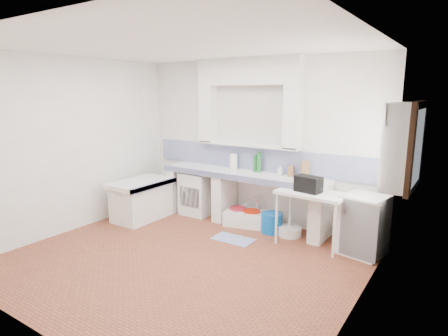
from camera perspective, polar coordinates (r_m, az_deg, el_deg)
The scene contains 36 objects.
floor at distance 5.30m, azimuth -6.17°, elevation -13.56°, with size 4.50×4.50×0.00m, color brown.
ceiling at distance 4.84m, azimuth -6.90°, elevation 18.09°, with size 4.50×4.50×0.00m, color white.
wall_back at distance 6.52m, azimuth 4.88°, elevation 4.02°, with size 4.50×4.50×0.00m, color white.
wall_front at distance 3.62m, azimuth -27.34°, elevation -3.09°, with size 4.50×4.50×0.00m, color white.
wall_left at distance 6.54m, azimuth -21.81°, elevation 3.28°, with size 4.50×4.50×0.00m, color white.
wall_right at distance 3.86m, azimuth 20.03°, elevation -1.67°, with size 4.50×4.50×0.00m, color white.
alcove_mass at distance 6.42m, azimuth 3.70°, elevation 14.44°, with size 1.90×0.25×0.45m, color white.
window_frame at distance 4.96m, azimuth 25.49°, elevation 3.01°, with size 0.35×0.86×1.06m, color #382011.
lace_valance at distance 4.95m, azimuth 24.19°, elevation 7.53°, with size 0.01×0.84×0.24m, color white.
counter_slab at distance 6.40m, azimuth 2.72°, elevation -0.99°, with size 3.00×0.60×0.08m, color white.
counter_lip at distance 6.17m, azimuth 1.39°, elevation -1.45°, with size 3.00×0.04×0.10m, color navy.
counter_pier_left at distance 7.30m, azimuth -6.79°, elevation -3.14°, with size 0.20×0.55×0.82m, color white.
counter_pier_mid at distance 6.69m, azimuth 0.11°, elevation -4.40°, with size 0.20×0.55×0.82m, color white.
counter_pier_right at distance 5.95m, azimuth 14.41°, elevation -6.79°, with size 0.20×0.55×0.82m, color white.
peninsula_top at distance 6.81m, azimuth -12.48°, elevation -2.22°, with size 0.70×1.10×0.08m, color white.
peninsula_base at distance 6.90m, azimuth -12.36°, elevation -5.04°, with size 0.60×1.00×0.62m, color white.
peninsula_lip at distance 6.58m, azimuth -10.48°, elevation -2.61°, with size 0.04×1.10×0.10m, color navy.
backsplash at distance 6.55m, azimuth 4.78°, elevation 1.41°, with size 4.27×0.03×0.40m, color navy.
stove at distance 7.02m, azimuth -3.92°, elevation -3.82°, with size 0.55×0.54×0.79m, color white.
sink at distance 6.49m, azimuth 4.25°, elevation -7.72°, with size 0.90×0.48×0.22m, color white.
side_table at distance 5.70m, azimuth 12.97°, elevation -7.53°, with size 0.98×0.54×0.04m, color white.
fridge at distance 5.63m, azimuth 20.38°, elevation -8.07°, with size 0.55×0.55×0.84m, color white.
bucket_red at distance 6.58m, azimuth 2.09°, elevation -7.17°, with size 0.29×0.29×0.27m, color red.
bucket_orange at distance 6.46m, azimuth 4.21°, elevation -7.59°, with size 0.29×0.29×0.27m, color red.
bucket_blue at distance 6.19m, azimuth 7.24°, elevation -8.22°, with size 0.34×0.34×0.32m, color #095CB8.
basin_white at distance 6.13m, azimuth 9.96°, elevation -9.42°, with size 0.37×0.37×0.14m, color white.
water_bottle_a at distance 6.69m, azimuth 3.23°, elevation -6.70°, with size 0.08×0.08×0.31m, color silver.
water_bottle_b at distance 6.60m, azimuth 5.07°, elevation -6.95°, with size 0.08×0.08×0.32m, color silver.
black_bag at distance 5.55m, azimuth 12.68°, elevation -2.40°, with size 0.37×0.21×0.23m, color black.
green_bottle_a at distance 6.41m, azimuth 4.70°, elevation 0.69°, with size 0.06×0.06×0.29m, color #20692C.
green_bottle_b at distance 6.37m, azimuth 5.33°, elevation 0.88°, with size 0.08×0.08×0.35m, color #20692C.
knife_block at distance 6.14m, azimuth 10.13°, elevation -0.46°, with size 0.09×0.07×0.18m, color #91623A.
cutting_board at distance 6.03m, azimuth 12.22°, elevation -0.25°, with size 0.02×0.21×0.28m, color #91623A.
paper_towel at distance 6.63m, azimuth 1.47°, elevation 1.01°, with size 0.14×0.14×0.27m, color white.
soap_bottle at distance 6.20m, azimuth 8.55°, elevation -0.31°, with size 0.08×0.08×0.17m, color white.
rug at distance 5.90m, azimuth 1.38°, elevation -10.75°, with size 0.63×0.36×0.01m, color #3C469A.
Camera 1 is at (3.10, -3.67, 2.22)m, focal length 30.14 mm.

